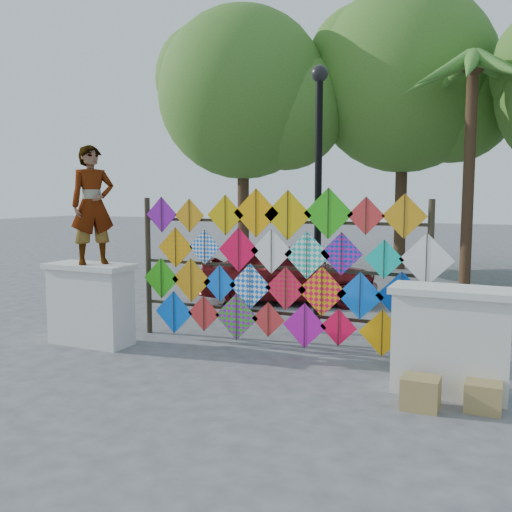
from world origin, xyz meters
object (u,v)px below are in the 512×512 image
sedan (288,272)px  kite_rack (278,270)px  vendor_woman (93,205)px  lamppost (318,174)px

sedan → kite_rack: bearing=-180.0°
kite_rack → vendor_woman: size_ratio=2.73×
vendor_woman → lamppost: 3.67m
vendor_woman → kite_rack: bearing=-36.4°
kite_rack → sedan: (-1.25, 3.64, -0.57)m
vendor_woman → sedan: 5.03m
vendor_woman → lamppost: (2.90, 2.20, 0.50)m
kite_rack → lamppost: 1.95m
lamppost → vendor_woman: bearing=-142.8°
vendor_woman → sedan: (1.45, 4.57, -1.54)m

